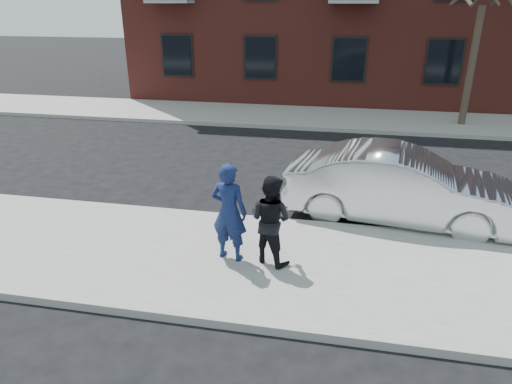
# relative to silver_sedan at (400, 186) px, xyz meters

# --- Properties ---
(ground) EXTENTS (100.00, 100.00, 0.00)m
(ground) POSITION_rel_silver_sedan_xyz_m (-1.37, -2.30, -0.81)
(ground) COLOR black
(ground) RESTS_ON ground
(near_sidewalk) EXTENTS (50.00, 3.50, 0.15)m
(near_sidewalk) POSITION_rel_silver_sedan_xyz_m (-1.37, -2.55, -0.73)
(near_sidewalk) COLOR gray
(near_sidewalk) RESTS_ON ground
(near_curb) EXTENTS (50.00, 0.10, 0.15)m
(near_curb) POSITION_rel_silver_sedan_xyz_m (-1.37, -0.75, -0.73)
(near_curb) COLOR #999691
(near_curb) RESTS_ON ground
(far_sidewalk) EXTENTS (50.00, 3.50, 0.15)m
(far_sidewalk) POSITION_rel_silver_sedan_xyz_m (-1.37, 8.95, -0.73)
(far_sidewalk) COLOR gray
(far_sidewalk) RESTS_ON ground
(far_curb) EXTENTS (50.00, 0.10, 0.15)m
(far_curb) POSITION_rel_silver_sedan_xyz_m (-1.37, 7.15, -0.73)
(far_curb) COLOR #999691
(far_curb) RESTS_ON ground
(silver_sedan) EXTENTS (5.08, 2.31, 1.61)m
(silver_sedan) POSITION_rel_silver_sedan_xyz_m (0.00, 0.00, 0.00)
(silver_sedan) COLOR #B7BABF
(silver_sedan) RESTS_ON ground
(man_hoodie) EXTENTS (0.74, 0.57, 1.84)m
(man_hoodie) POSITION_rel_silver_sedan_xyz_m (-3.19, -2.50, 0.26)
(man_hoodie) COLOR navy
(man_hoodie) RESTS_ON near_sidewalk
(man_peacoat) EXTENTS (0.99, 0.90, 1.64)m
(man_peacoat) POSITION_rel_silver_sedan_xyz_m (-2.45, -2.47, 0.16)
(man_peacoat) COLOR black
(man_peacoat) RESTS_ON near_sidewalk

